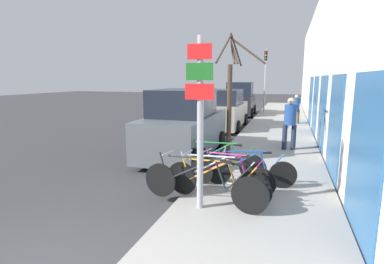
{
  "coord_description": "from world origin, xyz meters",
  "views": [
    {
      "loc": [
        3.1,
        -2.32,
        2.62
      ],
      "look_at": [
        0.68,
        5.13,
        1.22
      ],
      "focal_mm": 28.0,
      "sensor_mm": 36.0,
      "label": 1
    }
  ],
  "objects": [
    {
      "name": "pedestrian_near",
      "position": [
        3.16,
        8.55,
        1.2
      ],
      "size": [
        0.46,
        0.4,
        1.82
      ],
      "rotation": [
        0.0,
        0.0,
        3.44
      ],
      "color": "#1E2338",
      "rests_on": "sidewalk_curb"
    },
    {
      "name": "parked_car_1",
      "position": [
        -0.12,
        13.25,
        0.95
      ],
      "size": [
        2.06,
        4.71,
        2.06
      ],
      "rotation": [
        0.0,
        0.0,
        0.01
      ],
      "color": "gray",
      "rests_on": "ground"
    },
    {
      "name": "bicycle_3",
      "position": [
        1.93,
        4.06,
        0.52
      ],
      "size": [
        2.04,
        0.64,
        0.85
      ],
      "rotation": [
        0.0,
        0.0,
        1.32
      ],
      "color": "black",
      "rests_on": "sidewalk_curb"
    },
    {
      "name": "traffic_light",
      "position": [
        1.39,
        19.63,
        3.03
      ],
      "size": [
        0.2,
        0.3,
        4.5
      ],
      "color": "#939399",
      "rests_on": "sidewalk_curb"
    },
    {
      "name": "parked_car_2",
      "position": [
        -0.26,
        19.24,
        1.07
      ],
      "size": [
        2.2,
        4.24,
        2.37
      ],
      "rotation": [
        0.0,
        0.0,
        0.04
      ],
      "color": "black",
      "rests_on": "ground"
    },
    {
      "name": "bicycle_4",
      "position": [
        2.33,
        4.42,
        0.52
      ],
      "size": [
        2.08,
        0.45,
        0.86
      ],
      "rotation": [
        0.0,
        0.0,
        1.7
      ],
      "color": "black",
      "rests_on": "sidewalk_curb"
    },
    {
      "name": "bicycle_2",
      "position": [
        1.72,
        3.55,
        0.54
      ],
      "size": [
        2.26,
        0.44,
        0.92
      ],
      "rotation": [
        0.0,
        0.0,
        1.46
      ],
      "color": "black",
      "rests_on": "sidewalk_curb"
    },
    {
      "name": "bicycle_5",
      "position": [
        1.58,
        4.85,
        0.54
      ],
      "size": [
        2.22,
        0.52,
        0.92
      ],
      "rotation": [
        0.0,
        0.0,
        1.41
      ],
      "color": "black",
      "rests_on": "sidewalk_curb"
    },
    {
      "name": "pedestrian_far",
      "position": [
        3.48,
        15.19,
        1.07
      ],
      "size": [
        0.41,
        0.35,
        1.6
      ],
      "rotation": [
        0.0,
        0.0,
        3.33
      ],
      "color": "#4C3D2D",
      "rests_on": "sidewalk_curb"
    },
    {
      "name": "street_tree",
      "position": [
        1.44,
        6.52,
        2.02
      ],
      "size": [
        1.26,
        1.9,
        3.78
      ],
      "color": "#3D2D23",
      "rests_on": "sidewalk_curb"
    },
    {
      "name": "building_facade",
      "position": [
        4.35,
        13.91,
        3.22
      ],
      "size": [
        0.23,
        32.0,
        6.5
      ],
      "color": "silver",
      "rests_on": "ground"
    },
    {
      "name": "ground_plane",
      "position": [
        0.0,
        11.2,
        0.0
      ],
      "size": [
        80.0,
        80.0,
        0.0
      ],
      "primitive_type": "plane",
      "color": "#333335"
    },
    {
      "name": "bicycle_0",
      "position": [
        1.56,
        3.07,
        0.57
      ],
      "size": [
        2.62,
        0.53,
        0.99
      ],
      "rotation": [
        0.0,
        0.0,
        1.43
      ],
      "color": "black",
      "rests_on": "sidewalk_curb"
    },
    {
      "name": "parked_car_0",
      "position": [
        -0.23,
        7.12,
        1.04
      ],
      "size": [
        2.15,
        4.68,
        2.28
      ],
      "rotation": [
        0.0,
        0.0,
        0.01
      ],
      "color": "#51565B",
      "rests_on": "ground"
    },
    {
      "name": "sidewalk_curb",
      "position": [
        2.6,
        14.0,
        0.07
      ],
      "size": [
        3.2,
        32.0,
        0.15
      ],
      "color": "gray",
      "rests_on": "ground"
    },
    {
      "name": "signpost",
      "position": [
        1.56,
        2.93,
        1.9
      ],
      "size": [
        0.54,
        0.14,
        3.22
      ],
      "color": "#939399",
      "rests_on": "sidewalk_curb"
    },
    {
      "name": "bicycle_1",
      "position": [
        1.8,
        3.36,
        0.52
      ],
      "size": [
        2.2,
        0.48,
        0.87
      ],
      "rotation": [
        0.0,
        0.0,
        1.43
      ],
      "color": "black",
      "rests_on": "sidewalk_curb"
    }
  ]
}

